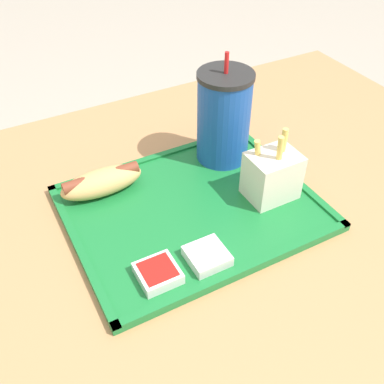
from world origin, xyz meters
TOP-DOWN VIEW (x-y plane):
  - dining_table at (0.00, 0.00)m, footprint 1.18×0.82m
  - food_tray at (-0.00, 0.02)m, footprint 0.38×0.31m
  - soda_cup at (0.11, 0.11)m, footprint 0.09×0.09m
  - hot_dog_far at (-0.11, 0.12)m, footprint 0.14×0.05m
  - fries_carton at (0.13, -0.02)m, footprint 0.08×0.06m
  - sauce_cup_mayo at (-0.03, -0.09)m, footprint 0.05×0.05m
  - sauce_cup_ketchup at (-0.11, -0.09)m, footprint 0.05×0.05m

SIDE VIEW (x-z plane):
  - dining_table at x=0.00m, z-range 0.00..0.72m
  - food_tray at x=0.00m, z-range 0.71..0.73m
  - sauce_cup_mayo at x=-0.03m, z-range 0.73..0.74m
  - sauce_cup_ketchup at x=-0.11m, z-range 0.73..0.74m
  - hot_dog_far at x=-0.11m, z-range 0.73..0.77m
  - fries_carton at x=0.13m, z-range 0.71..0.83m
  - soda_cup at x=0.11m, z-range 0.71..0.91m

